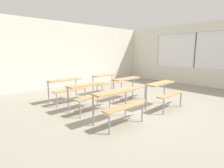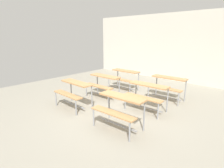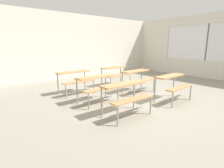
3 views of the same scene
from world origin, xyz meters
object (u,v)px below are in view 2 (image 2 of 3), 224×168
at_px(desk_bench_r0c0, 74,89).
at_px(desk_bench_r2c1, 167,83).
at_px(desk_bench_r1c0, 103,81).
at_px(desk_bench_r1c1, 147,91).
at_px(desk_bench_r2c0, 124,75).
at_px(desk_bench_r0c1, 119,105).

bearing_deg(desk_bench_r0c0, desk_bench_r2c1, 55.40).
xyz_separation_m(desk_bench_r1c0, desk_bench_r1c1, (1.67, 0.04, 0.00)).
relative_size(desk_bench_r0c0, desk_bench_r2c1, 0.99).
relative_size(desk_bench_r1c1, desk_bench_r2c0, 1.01).
bearing_deg(desk_bench_r2c0, desk_bench_r0c1, -55.07).
bearing_deg(desk_bench_r2c0, desk_bench_r1c0, -89.10).
distance_m(desk_bench_r1c1, desk_bench_r2c1, 1.20).
bearing_deg(desk_bench_r1c0, desk_bench_r1c1, -1.22).
height_order(desk_bench_r0c0, desk_bench_r0c1, same).
relative_size(desk_bench_r1c0, desk_bench_r2c0, 1.01).
height_order(desk_bench_r0c1, desk_bench_r1c1, same).
relative_size(desk_bench_r2c0, desk_bench_r2c1, 1.00).
distance_m(desk_bench_r0c1, desk_bench_r1c0, 2.13).
xyz_separation_m(desk_bench_r0c0, desk_bench_r0c1, (1.76, -0.06, 0.00)).
bearing_deg(desk_bench_r1c1, desk_bench_r1c0, 178.42).
height_order(desk_bench_r2c0, desk_bench_r2c1, same).
height_order(desk_bench_r0c0, desk_bench_r2c1, same).
bearing_deg(desk_bench_r2c1, desk_bench_r1c0, -145.82).
distance_m(desk_bench_r0c0, desk_bench_r2c0, 2.35).
xyz_separation_m(desk_bench_r0c0, desk_bench_r2c0, (-0.04, 2.35, 0.00)).
relative_size(desk_bench_r0c1, desk_bench_r2c1, 1.01).
bearing_deg(desk_bench_r0c0, desk_bench_r1c1, 36.46).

